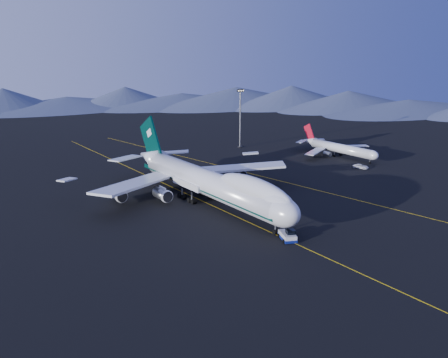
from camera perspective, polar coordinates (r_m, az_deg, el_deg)
ground at (r=128.53m, az=-1.77°, el=-2.86°), size 500.00×500.00×0.00m
taxiway_line_main at (r=128.53m, az=-1.77°, el=-2.86°), size 0.25×220.00×0.01m
taxiway_line_side at (r=153.45m, az=5.65°, el=-0.02°), size 28.08×198.09×0.01m
boeing_747 at (r=126.94m, az=-1.80°, el=-0.35°), size 59.62×72.43×19.37m
pushback_tug at (r=105.58m, az=7.26°, el=-6.52°), size 4.47×5.87×2.29m
second_jet at (r=189.51m, az=12.96°, el=3.46°), size 32.50×36.72×10.45m
service_van at (r=172.43m, az=15.38°, el=1.39°), size 3.76×5.58×1.42m
floodlight_mast at (r=201.64m, az=1.87°, el=6.97°), size 2.88×2.16×23.30m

